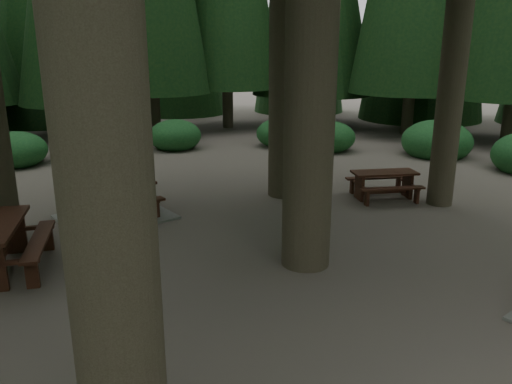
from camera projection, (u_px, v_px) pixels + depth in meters
name	position (u px, v px, depth m)	size (l,w,h in m)	color
ground	(269.00, 275.00, 8.35)	(80.00, 80.00, 0.00)	#595148
picnic_table_c	(115.00, 207.00, 11.09)	(2.67, 2.39, 0.77)	gray
picnic_table_d	(384.00, 181.00, 12.51)	(1.86, 1.64, 0.69)	black
shrub_ring	(287.00, 232.00, 9.16)	(23.86, 24.64, 1.49)	#1B5024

